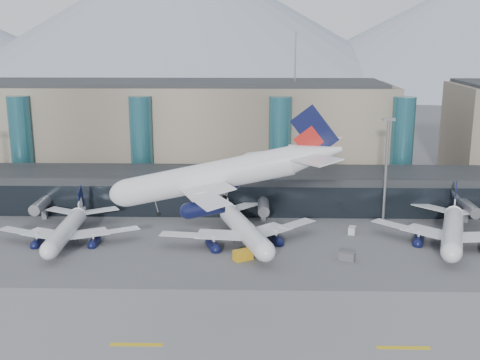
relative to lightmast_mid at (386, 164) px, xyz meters
The scene contains 16 objects.
ground 58.41m from the lightmast_mid, 122.01° to the right, with size 900.00×900.00×0.00m, color #515154.
runway_strip 71.25m from the lightmast_mid, 115.46° to the right, with size 400.00×40.00×0.04m, color slate.
runway_markings 71.24m from the lightmast_mid, 115.46° to the right, with size 128.00×1.00×0.02m.
concourse 32.94m from the lightmast_mid, 162.04° to the left, with size 170.00×27.00×10.00m.
terminal_main 69.21m from the lightmast_mid, 142.63° to the left, with size 130.00×30.00×31.00m.
teal_towers 51.97m from the lightmast_mid, 149.97° to the left, with size 116.40×19.40×46.00m.
mountain_ridge 333.77m from the lightmast_mid, 92.42° to the left, with size 910.00×400.00×110.00m.
lightmast_mid is the anchor object (origin of this frame).
hero_jet 67.54m from the lightmast_mid, 122.73° to the right, with size 38.03×38.12×12.37m.
jet_parked_left 76.55m from the lightmast_mid, 167.50° to the right, with size 33.58×32.63×10.81m.
jet_parked_mid 39.95m from the lightmast_mid, 156.40° to the right, with size 36.65×38.61×12.40m.
jet_parked_right 22.07m from the lightmast_mid, 51.84° to the right, with size 35.85×37.93×12.18m.
veh_b 38.19m from the lightmast_mid, 159.83° to the right, with size 2.87×1.76×1.65m, color #C48E17.
veh_c 33.52m from the lightmast_mid, 115.34° to the right, with size 3.21×1.69×1.78m, color #505055.
veh_d 19.72m from the lightmast_mid, 131.43° to the right, with size 2.83×1.52×1.62m, color #BCBCBC.
veh_h 46.41m from the lightmast_mid, 141.05° to the right, with size 3.87×2.04×2.14m, color #C48E17.
Camera 1 is at (-2.49, -96.43, 45.88)m, focal length 45.00 mm.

